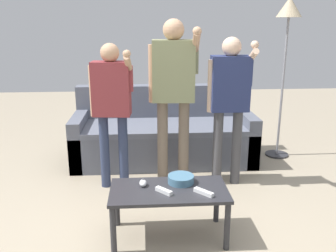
{
  "coord_description": "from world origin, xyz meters",
  "views": [
    {
      "loc": [
        -0.05,
        -2.66,
        1.62
      ],
      "look_at": [
        0.15,
        0.34,
        0.75
      ],
      "focal_mm": 39.2,
      "sensor_mm": 36.0,
      "label": 1
    }
  ],
  "objects_px": {
    "coffee_table": "(169,196)",
    "game_remote_wand_near": "(164,191)",
    "player_left": "(112,100)",
    "player_center": "(173,83)",
    "snack_bowl": "(181,179)",
    "player_right": "(230,95)",
    "game_remote_wand_far": "(204,192)",
    "couch": "(164,135)",
    "floor_lamp": "(288,25)",
    "game_remote_nunchuk": "(143,183)"
  },
  "relations": [
    {
      "from": "coffee_table",
      "to": "game_remote_nunchuk",
      "type": "relative_size",
      "value": 10.05
    },
    {
      "from": "floor_lamp",
      "to": "player_right",
      "type": "distance_m",
      "value": 1.28
    },
    {
      "from": "snack_bowl",
      "to": "game_remote_wand_far",
      "type": "height_order",
      "value": "snack_bowl"
    },
    {
      "from": "game_remote_wand_far",
      "to": "game_remote_wand_near",
      "type": "bearing_deg",
      "value": 171.76
    },
    {
      "from": "coffee_table",
      "to": "game_remote_wand_near",
      "type": "distance_m",
      "value": 0.1
    },
    {
      "from": "player_left",
      "to": "player_center",
      "type": "distance_m",
      "value": 0.61
    },
    {
      "from": "coffee_table",
      "to": "player_right",
      "type": "height_order",
      "value": "player_right"
    },
    {
      "from": "couch",
      "to": "snack_bowl",
      "type": "bearing_deg",
      "value": -88.31
    },
    {
      "from": "game_remote_wand_far",
      "to": "snack_bowl",
      "type": "bearing_deg",
      "value": 125.21
    },
    {
      "from": "couch",
      "to": "player_center",
      "type": "relative_size",
      "value": 1.28
    },
    {
      "from": "snack_bowl",
      "to": "player_right",
      "type": "relative_size",
      "value": 0.14
    },
    {
      "from": "game_remote_wand_far",
      "to": "player_right",
      "type": "bearing_deg",
      "value": 68.5
    },
    {
      "from": "snack_bowl",
      "to": "player_right",
      "type": "distance_m",
      "value": 1.11
    },
    {
      "from": "couch",
      "to": "game_remote_nunchuk",
      "type": "xyz_separation_m",
      "value": [
        -0.25,
        -1.61,
        0.13
      ]
    },
    {
      "from": "player_center",
      "to": "game_remote_wand_near",
      "type": "relative_size",
      "value": 12.49
    },
    {
      "from": "game_remote_nunchuk",
      "to": "snack_bowl",
      "type": "bearing_deg",
      "value": 7.34
    },
    {
      "from": "player_left",
      "to": "game_remote_wand_far",
      "type": "relative_size",
      "value": 9.98
    },
    {
      "from": "player_center",
      "to": "player_right",
      "type": "relative_size",
      "value": 1.11
    },
    {
      "from": "floor_lamp",
      "to": "player_left",
      "type": "bearing_deg",
      "value": -158.79
    },
    {
      "from": "couch",
      "to": "player_center",
      "type": "distance_m",
      "value": 0.99
    },
    {
      "from": "game_remote_wand_near",
      "to": "floor_lamp",
      "type": "bearing_deg",
      "value": 49.12
    },
    {
      "from": "coffee_table",
      "to": "floor_lamp",
      "type": "xyz_separation_m",
      "value": [
        1.47,
        1.69,
        1.23
      ]
    },
    {
      "from": "couch",
      "to": "player_left",
      "type": "relative_size",
      "value": 1.47
    },
    {
      "from": "couch",
      "to": "game_remote_nunchuk",
      "type": "distance_m",
      "value": 1.64
    },
    {
      "from": "game_remote_wand_far",
      "to": "couch",
      "type": "bearing_deg",
      "value": 96.17
    },
    {
      "from": "couch",
      "to": "coffee_table",
      "type": "bearing_deg",
      "value": -91.88
    },
    {
      "from": "snack_bowl",
      "to": "player_left",
      "type": "xyz_separation_m",
      "value": [
        -0.58,
        0.83,
        0.46
      ]
    },
    {
      "from": "player_left",
      "to": "player_center",
      "type": "xyz_separation_m",
      "value": [
        0.59,
        0.08,
        0.14
      ]
    },
    {
      "from": "player_center",
      "to": "snack_bowl",
      "type": "bearing_deg",
      "value": -90.92
    },
    {
      "from": "player_right",
      "to": "floor_lamp",
      "type": "bearing_deg",
      "value": 42.75
    },
    {
      "from": "snack_bowl",
      "to": "floor_lamp",
      "type": "xyz_separation_m",
      "value": [
        1.37,
        1.58,
        1.14
      ]
    },
    {
      "from": "player_center",
      "to": "game_remote_wand_far",
      "type": "distance_m",
      "value": 1.28
    },
    {
      "from": "coffee_table",
      "to": "player_left",
      "type": "height_order",
      "value": "player_left"
    },
    {
      "from": "player_right",
      "to": "game_remote_wand_far",
      "type": "bearing_deg",
      "value": -111.5
    },
    {
      "from": "player_left",
      "to": "game_remote_nunchuk",
      "type": "bearing_deg",
      "value": -71.8
    },
    {
      "from": "player_left",
      "to": "snack_bowl",
      "type": "bearing_deg",
      "value": -54.94
    },
    {
      "from": "player_right",
      "to": "player_center",
      "type": "bearing_deg",
      "value": 171.64
    },
    {
      "from": "coffee_table",
      "to": "snack_bowl",
      "type": "height_order",
      "value": "snack_bowl"
    },
    {
      "from": "couch",
      "to": "player_left",
      "type": "bearing_deg",
      "value": -125.43
    },
    {
      "from": "couch",
      "to": "coffee_table",
      "type": "xyz_separation_m",
      "value": [
        -0.06,
        -1.68,
        0.05
      ]
    },
    {
      "from": "coffee_table",
      "to": "game_remote_wand_far",
      "type": "relative_size",
      "value": 6.21
    },
    {
      "from": "game_remote_nunchuk",
      "to": "floor_lamp",
      "type": "bearing_deg",
      "value": 44.22
    },
    {
      "from": "floor_lamp",
      "to": "coffee_table",
      "type": "bearing_deg",
      "value": -131.02
    },
    {
      "from": "game_remote_nunchuk",
      "to": "floor_lamp",
      "type": "xyz_separation_m",
      "value": [
        1.66,
        1.62,
        1.15
      ]
    },
    {
      "from": "game_remote_wand_far",
      "to": "game_remote_nunchuk",
      "type": "bearing_deg",
      "value": 159.06
    },
    {
      "from": "player_center",
      "to": "player_right",
      "type": "distance_m",
      "value": 0.55
    },
    {
      "from": "couch",
      "to": "floor_lamp",
      "type": "distance_m",
      "value": 1.91
    },
    {
      "from": "snack_bowl",
      "to": "player_center",
      "type": "distance_m",
      "value": 1.09
    },
    {
      "from": "player_center",
      "to": "player_right",
      "type": "height_order",
      "value": "player_center"
    },
    {
      "from": "couch",
      "to": "floor_lamp",
      "type": "relative_size",
      "value": 1.12
    }
  ]
}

